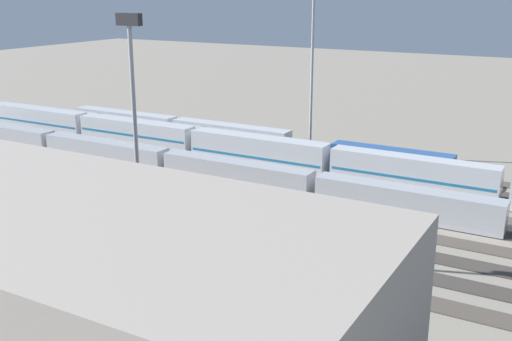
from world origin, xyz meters
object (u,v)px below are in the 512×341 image
(train_on_track_8, at_px, (125,213))
(maintenance_shed, at_px, (71,296))
(train_on_track_4, at_px, (236,174))
(light_mast_0, at_px, (312,51))
(train_on_track_2, at_px, (258,152))
(train_on_track_0, at_px, (175,128))
(light_mast_1, at_px, (134,102))
(train_on_track_1, at_px, (190,137))

(train_on_track_8, relative_size, maintenance_shed, 0.23)
(train_on_track_4, xyz_separation_m, light_mast_0, (-1.11, -22.35, 15.24))
(train_on_track_2, bearing_deg, train_on_track_4, 102.22)
(train_on_track_0, distance_m, light_mast_1, 52.97)
(train_on_track_8, bearing_deg, maintenance_shed, 124.38)
(train_on_track_1, relative_size, light_mast_1, 3.67)
(light_mast_1, bearing_deg, train_on_track_4, -84.94)
(train_on_track_1, height_order, train_on_track_4, train_on_track_1)
(train_on_track_1, bearing_deg, light_mast_1, 118.29)
(train_on_track_2, bearing_deg, train_on_track_0, -23.26)
(train_on_track_0, relative_size, maintenance_shed, 1.08)
(maintenance_shed, bearing_deg, train_on_track_8, -55.62)
(train_on_track_8, height_order, maintenance_shed, maintenance_shed)
(train_on_track_0, xyz_separation_m, maintenance_shed, (-38.69, 63.62, 4.73))
(train_on_track_1, bearing_deg, maintenance_shed, 118.42)
(light_mast_0, bearing_deg, maintenance_shed, 100.44)
(train_on_track_8, relative_size, train_on_track_4, 0.08)
(train_on_track_4, bearing_deg, train_on_track_1, -39.11)
(train_on_track_0, height_order, train_on_track_8, train_on_track_8)
(train_on_track_8, distance_m, train_on_track_4, 20.21)
(train_on_track_8, bearing_deg, train_on_track_4, -98.24)
(train_on_track_8, xyz_separation_m, maintenance_shed, (-16.16, 23.62, 4.58))
(train_on_track_0, relative_size, light_mast_1, 1.91)
(train_on_track_4, bearing_deg, train_on_track_2, -77.78)
(train_on_track_2, height_order, light_mast_0, light_mast_0)
(train_on_track_2, height_order, maintenance_shed, maintenance_shed)
(train_on_track_0, relative_size, train_on_track_2, 0.39)
(train_on_track_0, distance_m, light_mast_0, 30.70)
(train_on_track_0, xyz_separation_m, train_on_track_4, (-25.43, 20.00, 0.01))
(train_on_track_2, xyz_separation_m, maintenance_shed, (-15.43, 53.62, 4.12))
(light_mast_0, distance_m, light_mast_1, 45.46)
(train_on_track_8, height_order, light_mast_1, light_mast_1)
(train_on_track_1, xyz_separation_m, light_mast_0, (-19.56, -7.35, 15.19))
(train_on_track_1, distance_m, light_mast_1, 45.42)
(train_on_track_1, xyz_separation_m, light_mast_1, (-20.49, 38.08, 13.90))
(light_mast_1, bearing_deg, train_on_track_8, -31.98)
(train_on_track_0, distance_m, train_on_track_2, 25.33)
(train_on_track_1, bearing_deg, train_on_track_0, -35.63)
(train_on_track_0, xyz_separation_m, light_mast_0, (-26.54, -2.35, 15.25))
(train_on_track_1, distance_m, train_on_track_2, 17.05)
(train_on_track_0, relative_size, train_on_track_8, 4.72)
(train_on_track_4, relative_size, light_mast_1, 4.85)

